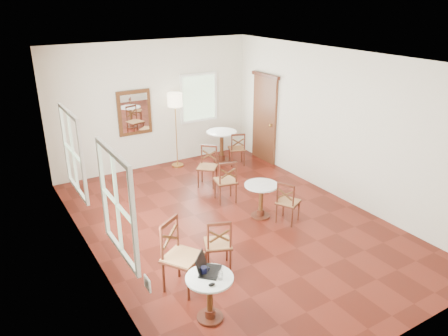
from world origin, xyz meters
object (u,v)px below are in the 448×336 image
Objects in this scene: cafe_table_mid at (261,197)px; water_glass at (220,275)px; chair_mid_a at (226,181)px; mouse at (212,284)px; chair_near_b at (181,256)px; chair_back_b at (208,166)px; laptop at (206,268)px; floor_lamp at (175,105)px; chair_back_a at (237,149)px; cafe_table_back at (222,143)px; chair_mid_b at (288,202)px; chair_near_a at (218,244)px; navy_mug at (204,270)px; cafe_table_near at (210,293)px.

water_glass is at bearing -136.01° from cafe_table_mid.
cafe_table_mid is 2.95m from water_glass.
chair_mid_a is 10.07× the size of mouse.
chair_back_b is at bearing 22.41° from chair_near_b.
chair_mid_a is 3.65m from mouse.
laptop is at bearing 79.15° from mouse.
floor_lamp reaches higher than chair_back_b.
chair_near_b is 1.27× the size of chair_back_a.
chair_mid_a is 2.08m from chair_back_a.
cafe_table_back reaches higher than water_glass.
chair_near_b reaches higher than laptop.
cafe_table_back is 0.96× the size of chair_mid_b.
chair_near_a is at bearing 74.71° from chair_back_a.
chair_near_b reaches higher than chair_back_a.
chair_near_b is 1.18× the size of chair_mid_a.
chair_back_a reaches higher than cafe_table_mid.
chair_back_b is 2.10× the size of laptop.
water_glass is at bearing -114.40° from chair_near_b.
navy_mug is (-3.13, -4.74, 0.21)m from cafe_table_back.
cafe_table_near is at bearing -120.44° from chair_near_b.
chair_mid_b is at bearing 38.92° from mouse.
mouse is at bearing -111.34° from floor_lamp.
chair_back_a is at bearing 15.56° from chair_near_b.
laptop is at bearing -123.12° from cafe_table_back.
cafe_table_back is 7.35× the size of water_glass.
chair_near_b is at bearing -152.69° from cafe_table_mid.
chair_back_a is at bearing 6.75° from laptop.
chair_back_a is 5.59m from water_glass.
cafe_table_near is 6.01× the size of water_glass.
mouse is at bearing 75.31° from chair_back_a.
water_glass is at bearing -74.27° from chair_back_b.
chair_near_b is 1.29× the size of chair_mid_b.
cafe_table_back is at bearing 58.73° from water_glass.
cafe_table_mid is at bearing -4.92° from chair_near_b.
water_glass is (-2.41, -1.62, 0.29)m from chair_mid_b.
cafe_table_mid is at bearing 39.40° from navy_mug.
chair_near_a reaches higher than laptop.
chair_back_b is 4.35m from water_glass.
chair_mid_a is 1.09× the size of chair_mid_b.
cafe_table_near is 0.73× the size of chair_back_b.
chair_mid_b is 2.86m from laptop.
chair_back_a is 0.94× the size of chair_back_b.
chair_back_a is (0.81, 2.95, 0.00)m from chair_mid_b.
chair_mid_a is 3.38m from laptop.
chair_mid_b reaches higher than navy_mug.
chair_back_b is 6.85× the size of navy_mug.
navy_mug is at bearing 120.96° from water_glass.
floor_lamp reaches higher than mouse.
chair_back_a is at bearing 72.90° from chair_back_b.
chair_mid_a reaches higher than chair_mid_b.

